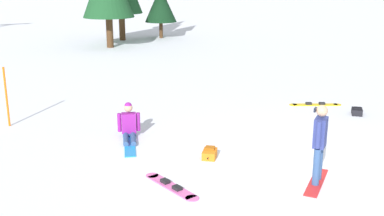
# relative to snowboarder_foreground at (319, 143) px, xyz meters

# --- Properties ---
(ground_plane) EXTENTS (800.00, 800.00, 0.00)m
(ground_plane) POSITION_rel_snowboarder_foreground_xyz_m (0.21, 1.19, -0.93)
(ground_plane) COLOR white
(snowboarder_foreground) EXTENTS (1.39, 1.15, 1.75)m
(snowboarder_foreground) POSITION_rel_snowboarder_foreground_xyz_m (0.00, 0.00, 0.00)
(snowboarder_foreground) COLOR red
(snowboarder_foreground) RESTS_ON ground_plane
(snowboarder_midground) EXTENTS (1.00, 1.77, 0.97)m
(snowboarder_midground) POSITION_rel_snowboarder_foreground_xyz_m (-2.52, 4.67, -0.59)
(snowboarder_midground) COLOR #335184
(snowboarder_midground) RESTS_ON ground_plane
(loose_snowboard_near_right) EXTENTS (1.71, 1.07, 0.09)m
(loose_snowboard_near_right) POSITION_rel_snowboarder_foreground_xyz_m (4.34, 4.75, -0.90)
(loose_snowboard_near_right) COLOR yellow
(loose_snowboard_near_right) RESTS_ON ground_plane
(loose_snowboard_far_spare) EXTENTS (0.59, 1.73, 0.09)m
(loose_snowboard_far_spare) POSITION_rel_snowboarder_foreground_xyz_m (-2.88, 1.32, -0.90)
(loose_snowboard_far_spare) COLOR pink
(loose_snowboard_far_spare) RESTS_ON ground_plane
(backpack_orange) EXTENTS (0.54, 0.55, 0.28)m
(backpack_orange) POSITION_rel_snowboarder_foreground_xyz_m (-1.33, 2.33, -0.81)
(backpack_orange) COLOR orange
(backpack_orange) RESTS_ON ground_plane
(backpack_black) EXTENTS (0.54, 0.54, 0.26)m
(backpack_black) POSITION_rel_snowboarder_foreground_xyz_m (4.72, 3.24, -0.82)
(backpack_black) COLOR black
(backpack_black) RESTS_ON ground_plane
(trail_marker_pole) EXTENTS (0.06, 0.06, 1.78)m
(trail_marker_pole) POSITION_rel_snowboarder_foreground_xyz_m (-5.28, 7.38, -0.04)
(trail_marker_pole) COLOR orange
(trail_marker_pole) RESTS_ON ground_plane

